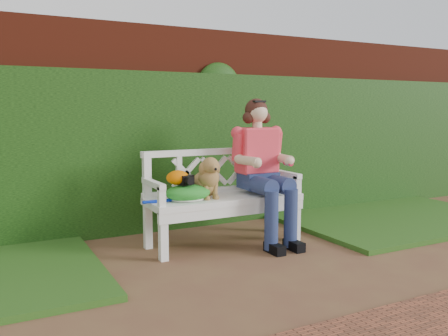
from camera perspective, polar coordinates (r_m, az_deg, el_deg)
name	(u,v)px	position (r m, az deg, el deg)	size (l,w,h in m)	color
ground	(258,272)	(3.92, 4.09, -12.40)	(60.00, 60.00, 0.00)	brown
brick_wall	(171,128)	(5.42, -6.38, 4.82)	(10.00, 0.30, 2.20)	#621E0F
ivy_hedge	(179,151)	(5.23, -5.48, 2.01)	(10.00, 0.18, 1.70)	#2C6419
grass_right	(389,216)	(6.07, 19.23, -5.53)	(2.60, 2.00, 0.05)	#1C5013
garden_bench	(224,220)	(4.62, 0.00, -6.29)	(1.58, 0.60, 0.48)	white
seated_woman	(259,171)	(4.71, 4.27, -0.39)	(0.59, 0.79, 1.40)	#D73344
dog	(206,177)	(4.45, -2.17, -1.05)	(0.26, 0.36, 0.40)	olive
tennis_racket	(185,199)	(4.36, -4.75, -3.69)	(0.62, 0.26, 0.03)	silver
green_bag	(188,192)	(4.35, -4.38, -2.92)	(0.43, 0.33, 0.15)	#2D7F30
camera_item	(185,180)	(4.32, -4.67, -1.43)	(0.13, 0.10, 0.09)	black
baseball_glove	(178,178)	(4.32, -5.60, -1.15)	(0.21, 0.15, 0.13)	#CA5C00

